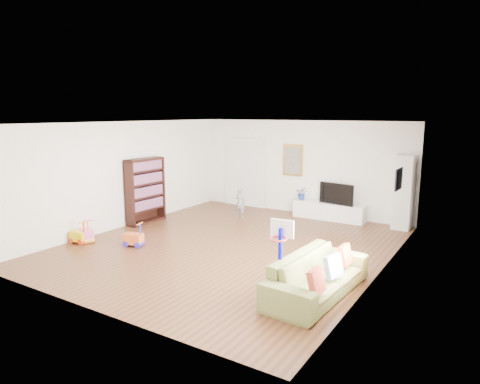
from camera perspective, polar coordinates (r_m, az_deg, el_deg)
The scene contains 25 objects.
floor at distance 9.61m, azimuth -1.28°, elevation -7.13°, with size 6.50×7.50×0.00m, color brown.
ceiling at distance 9.16m, azimuth -1.35°, elevation 9.18°, with size 6.50×7.50×0.00m, color white.
wall_back at distance 12.56m, azimuth 8.15°, elevation 3.28°, with size 6.50×0.00×2.70m, color white.
wall_front at distance 6.56m, azimuth -19.66°, elevation -3.92°, with size 6.50×0.00×2.70m, color silver.
wall_left at distance 11.39m, azimuth -15.11°, elevation 2.27°, with size 0.00×7.50×2.70m, color white.
wall_right at distance 8.01m, azimuth 18.51°, elevation -1.30°, with size 0.00×7.50×2.70m, color silver.
navy_accent at distance 9.29m, azimuth 20.67°, elevation 3.26°, with size 0.01×3.20×1.70m, color black.
olive_wainscot at distance 9.54m, azimuth 20.14°, elevation -4.80°, with size 0.01×3.20×1.00m, color brown.
doorway at distance 13.44m, azimuth 0.63°, elevation 2.57°, with size 1.45×0.06×2.10m, color white.
painting_back at distance 12.60m, azimuth 7.06°, elevation 4.24°, with size 0.62×0.06×0.92m, color gold.
artwork_right at distance 9.53m, azimuth 20.41°, elevation 1.63°, with size 0.04×0.56×0.46m, color #7F3F8C.
media_console at distance 12.11m, azimuth 11.80°, elevation -2.50°, with size 1.98×0.50×0.46m, color white.
tall_cabinet at distance 11.49m, azimuth 20.99°, elevation -0.05°, with size 0.44×0.44×1.89m, color white.
bookshelf at distance 11.65m, azimuth -12.50°, elevation 0.16°, with size 0.31×1.19×1.73m, color black.
sofa at distance 7.15m, azimuth 10.30°, elevation -10.85°, with size 2.27×0.89×0.66m, color olive.
basketball_hoop at distance 6.69m, azimuth 4.90°, elevation -9.36°, with size 0.44×0.54×1.29m, color red.
ride_on_yellow at distance 10.35m, azimuth -20.71°, elevation -5.03°, with size 0.39×0.24×0.52m, color #DECA00.
ride_on_orange at distance 9.77m, azimuth -14.03°, elevation -5.51°, with size 0.40×0.25×0.54m, color orange.
ride_on_pink at distance 10.41m, azimuth -19.84°, elevation -4.82°, with size 0.41×0.25×0.55m, color #FE59BA.
child at distance 11.97m, azimuth 0.03°, elevation -1.42°, with size 0.32×0.21×0.87m, color gray.
tv at distance 11.92m, azimuth 12.95°, elevation -0.18°, with size 1.01×0.13×0.58m, color black.
vase_plant at distance 12.33m, azimuth 8.26°, elevation -0.18°, with size 0.33×0.29×0.37m, color navy.
pillow_left at distance 6.39m, azimuth 10.15°, elevation -11.64°, with size 0.10×0.37×0.37m, color #AE3C29.
pillow_center at distance 7.03m, azimuth 12.36°, elevation -9.63°, with size 0.10×0.36×0.36m, color silver.
pillow_right at distance 7.60m, azimuth 13.86°, elevation -8.15°, with size 0.09×0.35×0.35m, color #BF3916.
Camera 1 is at (5.04, -7.65, 2.92)m, focal length 32.00 mm.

